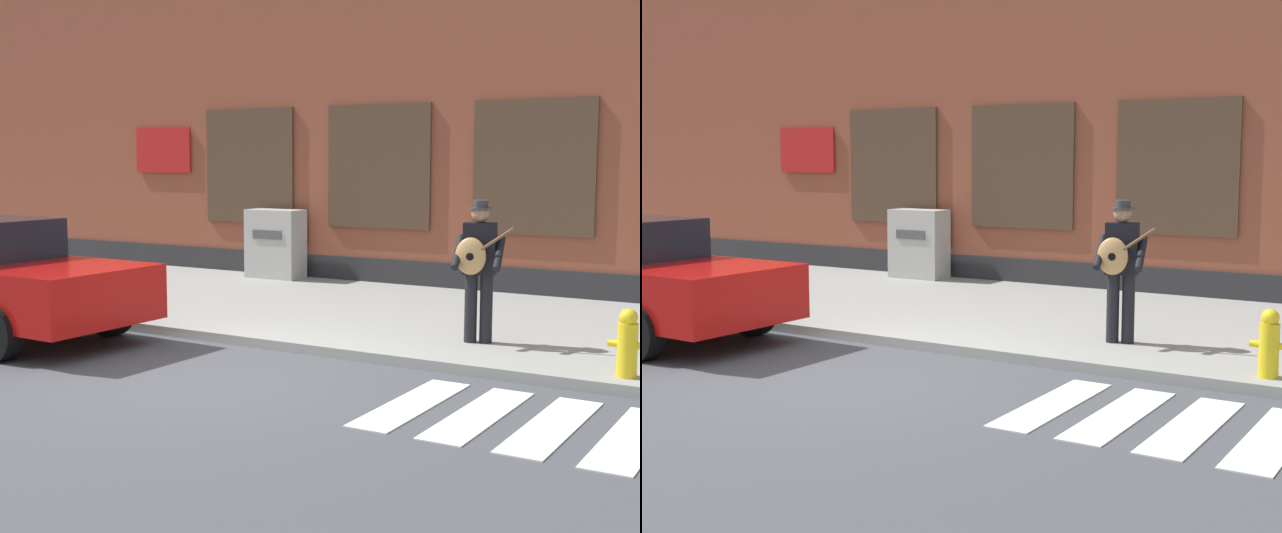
% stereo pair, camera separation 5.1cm
% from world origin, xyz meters
% --- Properties ---
extents(ground_plane, '(160.00, 160.00, 0.00)m').
position_xyz_m(ground_plane, '(0.00, 0.00, 0.00)').
color(ground_plane, '#424449').
extents(sidewalk, '(28.00, 5.21, 0.12)m').
position_xyz_m(sidewalk, '(0.00, 3.96, 0.06)').
color(sidewalk, gray).
rests_on(sidewalk, ground).
extents(building_backdrop, '(28.00, 4.06, 6.31)m').
position_xyz_m(building_backdrop, '(-0.00, 8.56, 3.15)').
color(building_backdrop, brown).
rests_on(building_backdrop, ground).
extents(busker, '(0.77, 0.63, 1.70)m').
position_xyz_m(busker, '(2.05, 2.51, 1.09)').
color(busker, black).
rests_on(busker, sidewalk).
extents(utility_box, '(1.04, 0.55, 1.26)m').
position_xyz_m(utility_box, '(-3.29, 6.11, 0.75)').
color(utility_box, '#ADADA8').
rests_on(utility_box, sidewalk).
extents(fire_hydrant, '(0.38, 0.20, 0.70)m').
position_xyz_m(fire_hydrant, '(3.96, 1.70, 0.47)').
color(fire_hydrant, gold).
rests_on(fire_hydrant, sidewalk).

